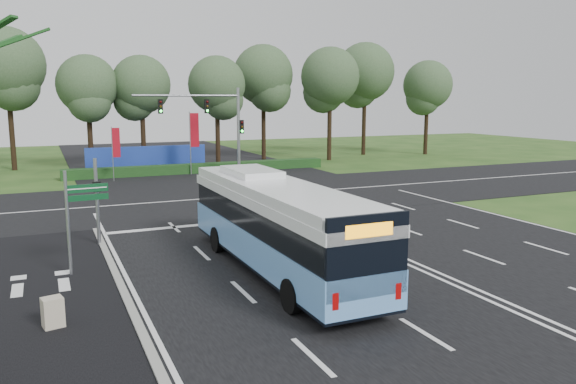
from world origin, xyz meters
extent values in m
plane|color=#244617|center=(0.00, 0.00, 0.00)|extent=(120.00, 120.00, 0.00)
cube|color=black|center=(0.00, 0.00, 0.02)|extent=(20.00, 120.00, 0.04)
cube|color=black|center=(0.00, 12.00, 0.03)|extent=(120.00, 14.00, 0.05)
cube|color=black|center=(-12.50, -3.00, 0.03)|extent=(5.00, 18.00, 0.06)
cube|color=gray|center=(-10.10, -3.00, 0.06)|extent=(0.25, 18.00, 0.12)
cube|color=#639FE5|center=(-4.74, -3.37, 1.07)|extent=(2.58, 12.05, 1.10)
cube|color=black|center=(-4.74, -3.37, 0.57)|extent=(2.56, 11.99, 0.30)
cube|color=black|center=(-4.74, -3.37, 2.08)|extent=(2.48, 11.87, 0.95)
cube|color=white|center=(-4.74, -3.37, 2.68)|extent=(2.58, 12.05, 0.35)
cube|color=white|center=(-4.74, -3.37, 3.03)|extent=(2.53, 11.57, 0.35)
cube|color=white|center=(-4.76, -0.87, 3.33)|extent=(1.62, 3.02, 0.25)
cube|color=black|center=(-4.70, -9.33, 2.13)|extent=(2.43, 0.14, 2.21)
cube|color=orange|center=(-4.70, -9.37, 2.83)|extent=(1.40, 0.07, 0.35)
cylinder|color=black|center=(-5.94, 0.03, 0.52)|extent=(0.29, 1.04, 1.04)
cylinder|color=black|center=(-3.59, 0.04, 0.52)|extent=(0.29, 1.04, 1.04)
cylinder|color=black|center=(-5.89, -7.19, 0.52)|extent=(0.29, 1.04, 1.04)
cylinder|color=black|center=(-3.54, -7.18, 0.52)|extent=(0.29, 1.04, 1.04)
cylinder|color=gray|center=(-10.20, 3.07, 1.86)|extent=(0.15, 0.15, 3.71)
cube|color=black|center=(-10.20, 2.89, 2.54)|extent=(0.33, 0.24, 0.42)
sphere|color=#19F233|center=(-10.20, 2.79, 2.54)|extent=(0.15, 0.15, 0.15)
cylinder|color=gray|center=(-11.52, -0.90, 1.86)|extent=(0.11, 0.11, 3.72)
cube|color=#0B3F1E|center=(-10.83, -0.85, 3.07)|extent=(1.39, 0.15, 0.28)
cube|color=#0B3F1E|center=(-10.83, -0.85, 2.74)|extent=(1.39, 0.15, 0.20)
cube|color=white|center=(-10.83, -0.89, 3.07)|extent=(1.30, 0.10, 0.04)
cube|color=#BEB199|center=(-12.20, -5.60, 0.44)|extent=(0.61, 0.54, 0.88)
cylinder|color=gray|center=(-7.34, 22.21, 2.06)|extent=(0.06, 0.06, 4.12)
cube|color=#A10D1B|center=(-7.04, 22.21, 2.93)|extent=(0.55, 0.05, 2.20)
cylinder|color=gray|center=(-1.05, 23.71, 2.57)|extent=(0.08, 0.08, 5.14)
cube|color=#A10D1B|center=(-0.68, 23.64, 3.65)|extent=(0.68, 0.16, 2.74)
cylinder|color=gray|center=(2.00, 20.50, 3.50)|extent=(0.24, 0.24, 7.00)
cylinder|color=gray|center=(-2.00, 20.50, 6.40)|extent=(8.00, 0.16, 0.16)
cube|color=black|center=(-0.50, 20.50, 5.60)|extent=(0.32, 0.28, 1.05)
cube|color=black|center=(-4.00, 20.50, 5.60)|extent=(0.32, 0.28, 1.05)
cube|color=black|center=(2.25, 20.50, 4.00)|extent=(0.32, 0.28, 1.05)
cube|color=#133412|center=(0.00, 24.50, 0.40)|extent=(22.00, 1.20, 0.80)
cube|color=#1C3799|center=(-4.00, 27.00, 1.10)|extent=(10.00, 0.30, 2.20)
cylinder|color=black|center=(-14.43, 32.97, 4.30)|extent=(0.44, 0.44, 8.60)
sphere|color=#344E2E|center=(-14.43, 32.97, 9.06)|extent=(6.34, 6.34, 6.34)
cylinder|color=black|center=(-8.22, 30.43, 3.49)|extent=(0.44, 0.44, 6.98)
sphere|color=#344E2E|center=(-8.22, 30.43, 7.35)|extent=(5.15, 5.15, 5.15)
cylinder|color=black|center=(-3.67, 30.50, 3.52)|extent=(0.44, 0.44, 7.05)
sphere|color=#344E2E|center=(-3.67, 30.50, 7.42)|extent=(5.19, 5.19, 5.19)
cylinder|color=black|center=(2.90, 29.13, 3.54)|extent=(0.44, 0.44, 7.09)
sphere|color=#344E2E|center=(2.90, 29.13, 7.46)|extent=(5.22, 5.22, 5.22)
cylinder|color=black|center=(8.70, 32.28, 4.07)|extent=(0.44, 0.44, 8.14)
sphere|color=#344E2E|center=(8.70, 32.28, 8.57)|extent=(6.00, 6.00, 6.00)
cylinder|color=black|center=(14.66, 29.22, 3.97)|extent=(0.44, 0.44, 7.95)
sphere|color=#344E2E|center=(14.66, 29.22, 8.37)|extent=(5.86, 5.86, 5.86)
cylinder|color=black|center=(20.80, 32.63, 4.32)|extent=(0.44, 0.44, 8.64)
sphere|color=#344E2E|center=(20.80, 32.63, 9.09)|extent=(6.37, 6.37, 6.37)
cylinder|color=black|center=(27.49, 30.30, 3.66)|extent=(0.44, 0.44, 7.31)
sphere|color=#344E2E|center=(27.49, 30.30, 7.70)|extent=(5.39, 5.39, 5.39)
camera|label=1|loc=(-12.20, -21.26, 6.11)|focal=35.00mm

